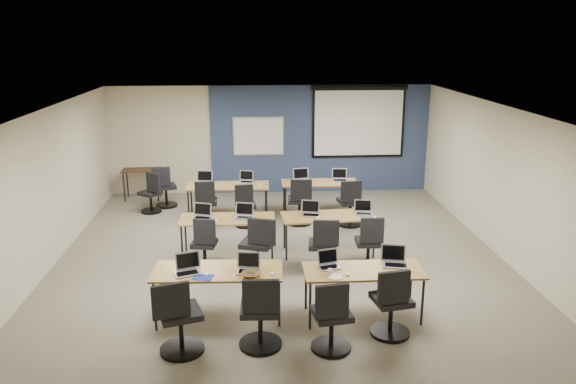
{
  "coord_description": "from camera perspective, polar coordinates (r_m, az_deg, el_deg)",
  "views": [
    {
      "loc": [
        -0.51,
        -9.39,
        3.94
      ],
      "look_at": [
        0.16,
        0.4,
        1.14
      ],
      "focal_mm": 35.0,
      "sensor_mm": 36.0,
      "label": 1
    }
  ],
  "objects": [
    {
      "name": "training_table_mid_right",
      "position": [
        10.27,
        4.14,
        -2.65
      ],
      "size": [
        1.7,
        0.71,
        0.73
      ],
      "rotation": [
        0.0,
        0.0,
        0.06
      ],
      "color": "#A26A42",
      "rests_on": "floor"
    },
    {
      "name": "task_chair_5",
      "position": [
        9.42,
        -3.03,
        -5.96
      ],
      "size": [
        0.59,
        0.58,
        1.05
      ],
      "rotation": [
        0.0,
        0.0,
        -0.32
      ],
      "color": "black",
      "rests_on": "floor"
    },
    {
      "name": "coffee_cup",
      "position": [
        7.8,
        4.33,
        -8.12
      ],
      "size": [
        0.07,
        0.07,
        0.06
      ],
      "primitive_type": "imported",
      "rotation": [
        0.0,
        0.0,
        0.0
      ],
      "color": "silver",
      "rests_on": "snack_plate"
    },
    {
      "name": "mouse_1",
      "position": [
        7.81,
        -1.61,
        -8.28
      ],
      "size": [
        0.07,
        0.1,
        0.03
      ],
      "primitive_type": "ellipsoid",
      "rotation": [
        0.0,
        0.0,
        -0.22
      ],
      "color": "white",
      "rests_on": "training_table_front_left"
    },
    {
      "name": "laptop_11",
      "position": [
        12.7,
        5.3,
        1.48
      ],
      "size": [
        0.34,
        0.29,
        0.25
      ],
      "rotation": [
        0.0,
        0.0,
        -0.13
      ],
      "color": "#A7A7AA",
      "rests_on": "training_table_back_right"
    },
    {
      "name": "task_chair_9",
      "position": [
        11.76,
        -4.36,
        -1.73
      ],
      "size": [
        0.46,
        0.46,
        0.95
      ],
      "rotation": [
        0.0,
        0.0,
        0.13
      ],
      "color": "black",
      "rests_on": "floor"
    },
    {
      "name": "task_chair_1",
      "position": [
        7.35,
        -2.82,
        -12.65
      ],
      "size": [
        0.56,
        0.56,
        1.04
      ],
      "rotation": [
        0.0,
        0.0,
        -0.03
      ],
      "color": "black",
      "rests_on": "floor"
    },
    {
      "name": "laptop_5",
      "position": [
        10.13,
        -4.43,
        -2.25
      ],
      "size": [
        0.33,
        0.28,
        0.25
      ],
      "rotation": [
        0.0,
        0.0,
        -0.25
      ],
      "color": "#AFAFB2",
      "rests_on": "training_table_mid_left"
    },
    {
      "name": "laptop_8",
      "position": [
        12.54,
        -8.48,
        1.2
      ],
      "size": [
        0.35,
        0.3,
        0.26
      ],
      "rotation": [
        0.0,
        0.0,
        -0.15
      ],
      "color": "#AFAFBD",
      "rests_on": "training_table_back_left"
    },
    {
      "name": "wall_left",
      "position": [
        10.35,
        -23.47,
        0.06
      ],
      "size": [
        0.04,
        9.0,
        2.7
      ],
      "primitive_type": "cube",
      "color": "beige",
      "rests_on": "ground"
    },
    {
      "name": "training_table_mid_left",
      "position": [
        10.16,
        -6.19,
        -2.91
      ],
      "size": [
        1.7,
        0.71,
        0.73
      ],
      "rotation": [
        0.0,
        0.0,
        -0.02
      ],
      "color": "brown",
      "rests_on": "floor"
    },
    {
      "name": "blue_mousepad",
      "position": [
        7.81,
        -8.64,
        -8.56
      ],
      "size": [
        0.3,
        0.27,
        0.01
      ],
      "primitive_type": "cube",
      "rotation": [
        0.0,
        0.0,
        -0.23
      ],
      "color": "navy",
      "rests_on": "training_table_front_left"
    },
    {
      "name": "task_chair_8",
      "position": [
        11.97,
        -8.31,
        -1.45
      ],
      "size": [
        0.51,
        0.51,
        0.99
      ],
      "rotation": [
        0.0,
        0.0,
        0.03
      ],
      "color": "black",
      "rests_on": "floor"
    },
    {
      "name": "floor",
      "position": [
        10.2,
        -0.75,
        -6.83
      ],
      "size": [
        8.0,
        9.0,
        0.02
      ],
      "primitive_type": "cube",
      "color": "#6B6354",
      "rests_on": "ground"
    },
    {
      "name": "laptop_3",
      "position": [
        8.25,
        10.78,
        -6.81
      ],
      "size": [
        0.35,
        0.3,
        0.27
      ],
      "rotation": [
        0.0,
        0.0,
        -0.21
      ],
      "color": "#BABABA",
      "rests_on": "training_table_front_right"
    },
    {
      "name": "wall_right",
      "position": [
        10.74,
        21.06,
        0.86
      ],
      "size": [
        0.04,
        9.0,
        2.7
      ],
      "primitive_type": "cube",
      "color": "beige",
      "rests_on": "ground"
    },
    {
      "name": "task_chair_4",
      "position": [
        9.77,
        -8.47,
        -5.61
      ],
      "size": [
        0.46,
        0.46,
        0.95
      ],
      "rotation": [
        0.0,
        0.0,
        -0.17
      ],
      "color": "black",
      "rests_on": "floor"
    },
    {
      "name": "mouse_3",
      "position": [
        8.04,
        11.79,
        -7.91
      ],
      "size": [
        0.08,
        0.1,
        0.03
      ],
      "primitive_type": "ellipsoid",
      "rotation": [
        0.0,
        0.0,
        0.27
      ],
      "color": "white",
      "rests_on": "training_table_front_right"
    },
    {
      "name": "mouse_11",
      "position": [
        12.53,
        6.07,
        1.02
      ],
      "size": [
        0.06,
        0.09,
        0.03
      ],
      "primitive_type": "ellipsoid",
      "rotation": [
        0.0,
        0.0,
        -0.12
      ],
      "color": "white",
      "rests_on": "training_table_back_right"
    },
    {
      "name": "mouse_5",
      "position": [
        9.99,
        -2.65,
        -2.8
      ],
      "size": [
        0.06,
        0.09,
        0.03
      ],
      "primitive_type": "ellipsoid",
      "rotation": [
        0.0,
        0.0,
        -0.06
      ],
      "color": "white",
      "rests_on": "training_table_mid_left"
    },
    {
      "name": "laptop_10",
      "position": [
        12.6,
        1.35,
        1.45
      ],
      "size": [
        0.36,
        0.3,
        0.27
      ],
      "rotation": [
        0.0,
        0.0,
        0.2
      ],
      "color": "silver",
      "rests_on": "training_table_back_right"
    },
    {
      "name": "blue_accent_panel",
      "position": [
        14.21,
        3.28,
        5.38
      ],
      "size": [
        5.5,
        0.04,
        2.7
      ],
      "primitive_type": "cube",
      "color": "#3D5977",
      "rests_on": "wall_back"
    },
    {
      "name": "mouse_10",
      "position": [
        12.42,
        2.17,
        0.97
      ],
      "size": [
        0.09,
        0.12,
        0.04
      ],
      "primitive_type": "ellipsoid",
      "rotation": [
        0.0,
        0.0,
        0.34
      ],
      "color": "white",
      "rests_on": "training_table_back_right"
    },
    {
      "name": "laptop_2",
      "position": [
        8.05,
        4.14,
        -7.18
      ],
      "size": [
        0.3,
        0.26,
        0.23
      ],
      "rotation": [
        0.0,
        0.0,
        0.28
      ],
      "color": "silver",
      "rests_on": "training_table_front_right"
    },
    {
      "name": "utility_table",
      "position": [
        14.06,
        -14.66,
        1.86
      ],
      "size": [
        0.92,
        0.51,
        0.75
      ],
      "rotation": [
        0.0,
        0.0,
        0.06
      ],
      "color": "#341D12",
      "rests_on": "floor"
    },
    {
      "name": "task_chair_11",
      "position": [
        11.85,
        6.35,
        -1.47
      ],
      "size": [
        0.54,
        0.54,
        1.02
      ],
      "rotation": [
        0.0,
        0.0,
        0.14
      ],
      "color": "black",
      "rests_on": "floor"
    },
    {
      "name": "task_chair_6",
      "position": [
        9.48,
        3.6,
        -5.97
      ],
      "size": [
        0.53,
        0.53,
        1.01
      ],
      "rotation": [
        0.0,
        0.0,
        -0.13
      ],
      "color": "black",
      "rests_on": "floor"
    },
    {
      "name": "wall_back",
      "position": [
        14.14,
        -1.79,
        5.34
      ],
      "size": [
        8.0,
        0.04,
        2.7
      ],
      "primitive_type": "cube",
      "color": "beige",
      "rests_on": "ground"
    },
    {
      "name": "task_chair_7",
      "position": [
        9.77,
        8.24,
        -5.54
      ],
      "size": [
        0.49,
        0.49,
        0.97
      ],
      "rotation": [
        0.0,
        0.0,
        -0.05
      ],
      "color": "black",
      "rests_on": "floor"
    },
    {
      "name": "laptop_4",
      "position": [
        10.2,
        -8.7,
        -2.27
      ],
      "size": [
        0.33,
        0.28,
        0.25
      ],
      "rotation": [
        0.0,
        0.0,
        -0.32
      ],
      "color": "#ADADB4",
      "rests_on": "training_table_mid_left"
    },
    {
      "name": "training_table_front_right",
      "position": [
        8.05,
        7.67,
        -8.14
      ],
      "size": [
        1.68,
        0.7,
        0.73
      ],
      "rotation": [
        0.0,
        0.0,
        0.0
      ],
      "color": "brown",
      "rests_on": "floor"
    },
    {
      "name": "mouse_0",
      "position": [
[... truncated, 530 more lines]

